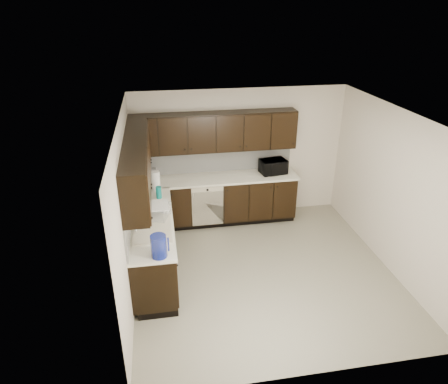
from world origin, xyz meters
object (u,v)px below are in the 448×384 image
object	(u,v)px
toaster_oven	(147,175)
blue_pitcher	(159,246)
storage_bin	(152,212)
sink	(153,233)
microwave	(273,167)

from	to	relation	value
toaster_oven	blue_pitcher	distance (m)	2.48
toaster_oven	storage_bin	distance (m)	1.42
sink	storage_bin	distance (m)	0.40
microwave	toaster_oven	world-z (taller)	microwave
microwave	blue_pitcher	world-z (taller)	blue_pitcher
microwave	storage_bin	distance (m)	2.65
microwave	toaster_oven	xyz separation A→B (m)	(-2.34, 0.06, -0.03)
microwave	toaster_oven	bearing A→B (deg)	169.02
storage_bin	blue_pitcher	world-z (taller)	blue_pitcher
toaster_oven	microwave	bearing A→B (deg)	6.34
microwave	storage_bin	size ratio (longest dim) A/B	0.98
storage_bin	blue_pitcher	distance (m)	1.06
toaster_oven	sink	bearing A→B (deg)	-79.91
microwave	blue_pitcher	xyz separation A→B (m)	(-2.19, -2.41, 0.02)
microwave	toaster_oven	size ratio (longest dim) A/B	1.51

